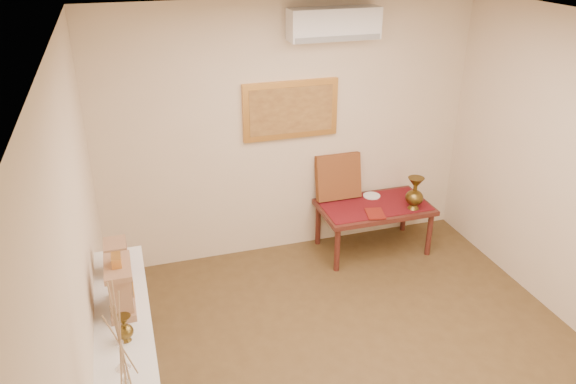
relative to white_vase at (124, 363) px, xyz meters
name	(u,v)px	position (x,y,z in m)	size (l,w,h in m)	color
floor	(373,382)	(1.80, 0.85, -1.43)	(4.50, 4.50, 0.00)	brown
ceiling	(403,38)	(1.80, 0.85, 1.27)	(4.50, 4.50, 0.00)	white
wall_back	(290,132)	(1.80, 3.10, -0.08)	(4.00, 0.02, 2.70)	beige
wall_left	(84,285)	(-0.20, 0.85, -0.08)	(0.02, 4.50, 2.70)	beige
white_vase	(124,363)	(0.00, 0.00, 0.00)	(0.17, 0.17, 0.89)	white
candlestick	(121,355)	(-0.04, 0.48, -0.35)	(0.09, 0.09, 0.19)	silver
brass_urn_small	(124,325)	(-0.01, 0.72, -0.33)	(0.10, 0.10, 0.24)	brown
table_cloth	(375,205)	(2.65, 2.73, -0.87)	(1.14, 0.59, 0.01)	maroon
brass_urn_tall	(415,190)	(3.01, 2.53, -0.65)	(0.19, 0.19, 0.43)	brown
plate	(372,196)	(2.70, 2.92, -0.86)	(0.19, 0.19, 0.01)	white
menu	(375,214)	(2.56, 2.52, -0.86)	(0.18, 0.25, 0.01)	maroon
cushion	(338,177)	(2.33, 3.02, -0.62)	(0.50, 0.10, 0.50)	#591811
mantel_clock	(121,286)	(-0.01, 1.07, -0.27)	(0.17, 0.36, 0.41)	#A27553
wooden_chest	(117,257)	(-0.03, 1.53, -0.32)	(0.16, 0.21, 0.24)	#A27553
low_table	(374,210)	(2.65, 2.73, -0.94)	(1.20, 0.70, 0.55)	#501F18
painting	(291,110)	(1.80, 3.07, 0.17)	(1.00, 0.06, 0.60)	gold
ac_unit	(334,24)	(2.20, 2.97, 1.02)	(0.90, 0.25, 0.30)	white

